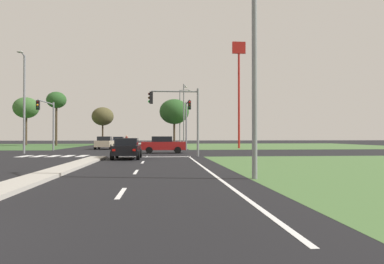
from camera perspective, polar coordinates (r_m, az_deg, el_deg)
name	(u,v)px	position (r m, az deg, el deg)	size (l,w,h in m)	color
ground_plane	(113,153)	(35.28, -12.58, -3.31)	(200.00, 200.00, 0.00)	black
grass_verge_far_right	(282,146)	(63.02, 14.33, -2.14)	(35.00, 35.00, 0.01)	#476B38
median_island_near	(55,172)	(16.67, -21.25, -6.00)	(1.20, 22.00, 0.14)	#ADA89E
median_island_far	(133,145)	(60.14, -9.44, -2.16)	(1.20, 36.00, 0.14)	#ADA89E
lane_dash_near	(121,193)	(10.42, -11.35, -9.63)	(0.14, 2.00, 0.01)	silver
lane_dash_second	(136,172)	(16.35, -9.02, -6.37)	(0.14, 2.00, 0.01)	silver
lane_dash_third	(143,162)	(22.32, -7.94, -4.85)	(0.14, 2.00, 0.01)	silver
lane_dash_fourth	(147,157)	(28.30, -7.32, -3.96)	(0.14, 2.00, 0.01)	silver
lane_dash_fifth	(149,153)	(34.29, -6.92, -3.39)	(0.14, 2.00, 0.01)	silver
edge_line_right	(207,170)	(17.16, 2.44, -6.11)	(0.14, 24.00, 0.01)	silver
stop_bar_near	(150,157)	(28.00, -6.73, -4.00)	(6.40, 0.50, 0.01)	silver
crosswalk_bar_near	(24,156)	(31.76, -25.39, -3.55)	(0.70, 2.80, 0.01)	silver
crosswalk_bar_second	(39,156)	(31.38, -23.42, -3.59)	(0.70, 2.80, 0.01)	silver
crosswalk_bar_third	(54,156)	(31.04, -21.40, -3.63)	(0.70, 2.80, 0.01)	silver
crosswalk_bar_fourth	(68,156)	(30.73, -19.34, -3.67)	(0.70, 2.80, 0.01)	silver
crosswalk_bar_fifth	(82,156)	(30.47, -17.24, -3.71)	(0.70, 2.80, 0.01)	silver
car_black_near	(127,148)	(25.90, -10.44, -2.58)	(1.97, 4.17, 1.49)	black
car_blue_second	(119,141)	(59.56, -11.72, -1.47)	(2.01, 4.63, 1.54)	navy
car_beige_third	(105,143)	(45.72, -13.90, -1.68)	(2.05, 4.37, 1.59)	#BCAD8E
car_red_fourth	(163,145)	(34.20, -4.67, -2.04)	(4.23, 1.98, 1.61)	#A31919
traffic_signal_far_right	(187,116)	(39.90, -0.75, 2.62)	(0.32, 5.03, 5.67)	gray
traffic_signal_far_left	(48,116)	(41.42, -22.21, 2.44)	(0.32, 5.47, 5.51)	gray
traffic_signal_near_right	(180,110)	(28.46, -1.99, 3.58)	(4.10, 0.32, 5.47)	gray
street_lamp_near	(251,56)	(14.17, 9.42, 11.98)	(1.40, 1.78, 8.42)	gray
street_lamp_second	(24,98)	(36.73, -25.46, 4.97)	(0.81, 2.44, 9.27)	gray
street_lamp_third	(184,112)	(55.73, -1.31, 3.27)	(0.82, 2.26, 9.83)	gray
street_lamp_fourth	(181,114)	(66.79, -1.83, 2.86)	(2.09, 1.21, 10.40)	gray
pedestrian_at_median	(127,140)	(46.71, -10.50, -1.29)	(0.34, 0.34, 1.64)	#335184
fastfood_pole_sign	(239,72)	(49.12, 7.55, 9.49)	(1.80, 0.40, 14.46)	red
treeline_near	(26,108)	(71.45, -25.18, 3.51)	(4.50, 4.50, 8.74)	#423323
treeline_second	(56,101)	(65.63, -21.01, 4.73)	(3.33, 3.33, 9.31)	#423323
treeline_third	(103,116)	(65.84, -14.19, 2.44)	(3.88, 3.88, 6.86)	#423323
treeline_fourth	(174,112)	(66.82, -2.88, 3.29)	(5.54, 5.54, 8.62)	#423323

